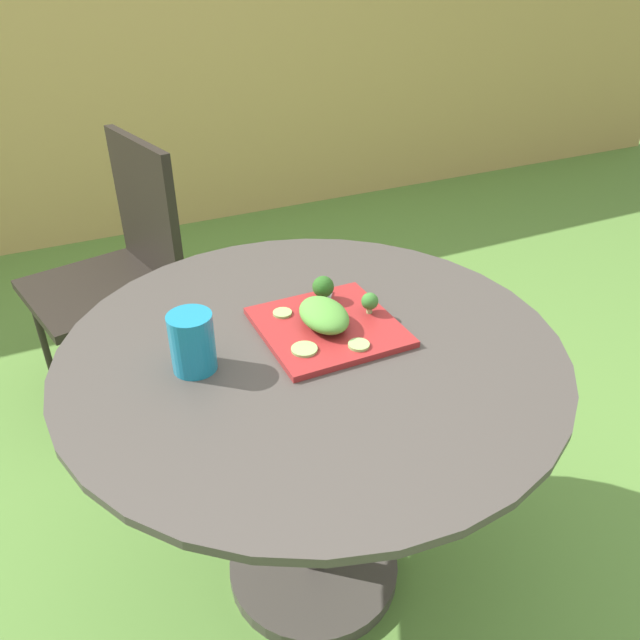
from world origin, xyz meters
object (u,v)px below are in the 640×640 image
(drinking_glass, at_px, (193,345))
(fork, at_px, (326,312))
(patio_chair, at_px, (122,257))
(salad_plate, at_px, (328,327))

(drinking_glass, height_order, fork, drinking_glass)
(patio_chair, height_order, fork, patio_chair)
(patio_chair, bearing_deg, fork, -71.80)
(salad_plate, xyz_separation_m, drinking_glass, (-0.29, -0.01, 0.05))
(drinking_glass, bearing_deg, patio_chair, 90.05)
(salad_plate, distance_m, drinking_glass, 0.29)
(salad_plate, bearing_deg, patio_chair, 106.64)
(salad_plate, relative_size, fork, 2.00)
(fork, bearing_deg, salad_plate, -109.04)
(patio_chair, relative_size, salad_plate, 3.25)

